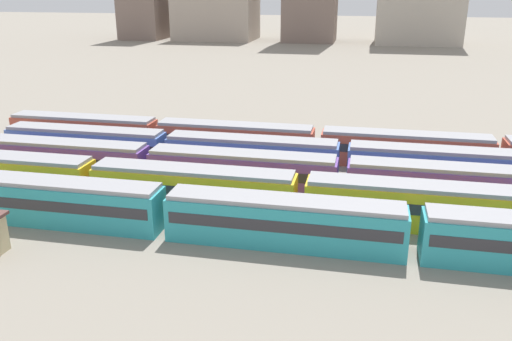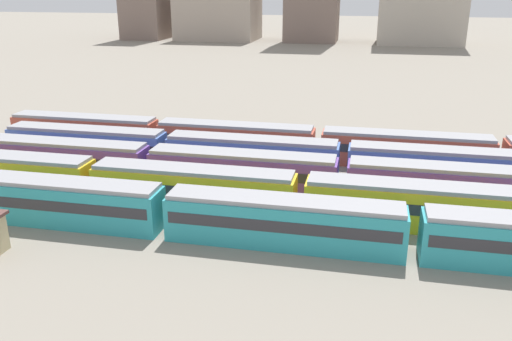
% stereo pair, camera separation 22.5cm
% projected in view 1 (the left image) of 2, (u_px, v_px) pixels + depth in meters
% --- Properties ---
extents(ground_plane, '(600.00, 600.00, 0.00)m').
position_uv_depth(ground_plane, '(95.00, 178.00, 54.02)').
color(ground_plane, gray).
extents(train_track_0, '(74.70, 3.06, 3.75)m').
position_uv_depth(train_track_0, '(415.00, 233.00, 37.91)').
color(train_track_0, teal).
rests_on(train_track_0, ground_plane).
extents(train_track_1, '(55.80, 3.06, 3.75)m').
position_uv_depth(train_track_1, '(193.00, 188.00, 46.23)').
color(train_track_1, yellow).
rests_on(train_track_1, ground_plane).
extents(train_track_4, '(74.70, 3.06, 3.75)m').
position_uv_depth(train_track_4, '(317.00, 144.00, 58.83)').
color(train_track_4, '#BC4C38').
rests_on(train_track_4, ground_plane).
extents(distant_building_1, '(27.53, 20.13, 19.49)m').
position_uv_depth(distant_building_1, '(216.00, 11.00, 185.68)').
color(distant_building_1, '#A89989').
rests_on(distant_building_1, ground_plane).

